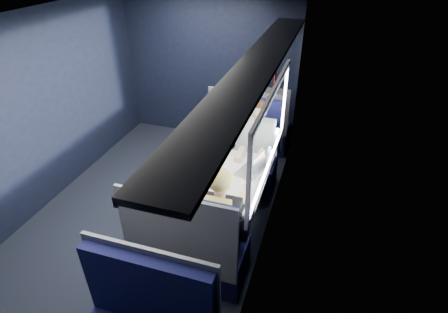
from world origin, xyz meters
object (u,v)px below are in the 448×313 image
(table, at_px, (235,180))
(seat_bay_near, at_px, (239,156))
(seat_row_front, at_px, (255,127))
(bottle_small, at_px, (269,156))
(seat_bay_far, at_px, (192,250))
(man, at_px, (256,146))
(cup, at_px, (269,158))
(woman, at_px, (222,219))
(laptop, at_px, (253,169))

(table, height_order, seat_bay_near, seat_bay_near)
(table, distance_m, seat_bay_near, 0.93)
(seat_row_front, distance_m, bottle_small, 1.60)
(seat_bay_near, distance_m, seat_bay_far, 1.75)
(seat_bay_near, relative_size, seat_row_front, 1.09)
(table, distance_m, bottle_small, 0.48)
(table, xyz_separation_m, man, (0.07, 0.70, 0.06))
(seat_bay_near, relative_size, seat_bay_far, 1.00)
(table, xyz_separation_m, bottle_small, (0.30, 0.33, 0.17))
(seat_row_front, bearing_deg, seat_bay_far, -90.00)
(seat_bay_far, xyz_separation_m, cup, (0.48, 1.25, 0.37))
(table, height_order, bottle_small, bottle_small)
(woman, bearing_deg, seat_row_front, 95.70)
(table, height_order, seat_bay_far, seat_bay_far)
(table, bearing_deg, man, 84.48)
(table, xyz_separation_m, woman, (0.07, -0.71, 0.06))
(seat_bay_far, height_order, cup, seat_bay_far)
(table, height_order, man, man)
(bottle_small, xyz_separation_m, cup, (0.00, 0.04, -0.04))
(seat_bay_near, bearing_deg, seat_row_front, 89.21)
(table, distance_m, laptop, 0.24)
(seat_bay_near, xyz_separation_m, seat_bay_far, (0.01, -1.75, -0.01))
(seat_row_front, relative_size, woman, 0.88)
(man, height_order, cup, man)
(table, xyz_separation_m, seat_bay_near, (-0.20, 0.87, -0.24))
(seat_bay_far, bearing_deg, bottle_small, 68.35)
(bottle_small, bearing_deg, woman, -102.45)
(man, relative_size, woman, 1.00)
(seat_bay_far, bearing_deg, seat_row_front, 90.00)
(woman, bearing_deg, table, 95.45)
(table, bearing_deg, laptop, 23.85)
(seat_row_front, xyz_separation_m, woman, (0.25, -2.50, 0.32))
(seat_bay_near, bearing_deg, woman, -80.56)
(seat_row_front, relative_size, bottle_small, 5.48)
(bottle_small, bearing_deg, man, 122.28)
(seat_row_front, xyz_separation_m, cup, (0.48, -1.42, 0.38))
(bottle_small, relative_size, cup, 2.16)
(seat_bay_far, relative_size, laptop, 3.61)
(woman, xyz_separation_m, bottle_small, (0.23, 1.04, 0.11))
(table, xyz_separation_m, seat_bay_far, (-0.18, -0.87, -0.25))
(table, distance_m, cup, 0.49)
(seat_row_front, bearing_deg, table, -84.20)
(seat_bay_far, bearing_deg, table, 78.22)
(seat_bay_near, distance_m, bottle_small, 0.84)
(seat_row_front, relative_size, man, 0.88)
(table, bearing_deg, seat_row_front, 95.80)
(seat_bay_far, bearing_deg, laptop, 69.46)
(table, relative_size, man, 0.76)
(table, height_order, cup, cup)
(man, distance_m, bottle_small, 0.45)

